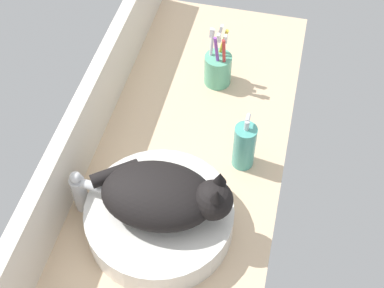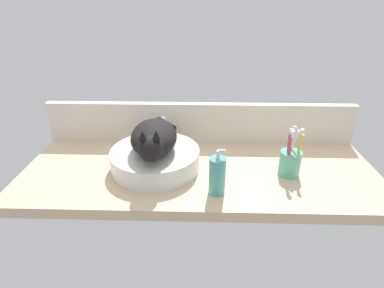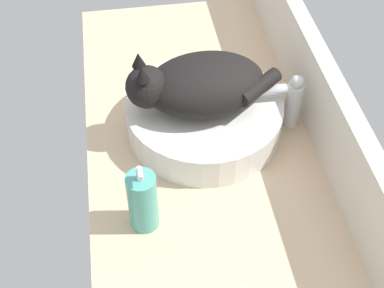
% 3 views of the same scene
% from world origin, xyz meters
% --- Properties ---
extents(ground_plane, '(1.36, 0.52, 0.04)m').
position_xyz_m(ground_plane, '(0.00, 0.00, -0.02)').
color(ground_plane, '#D1B28E').
extents(backsplash_panel, '(1.36, 0.04, 0.18)m').
position_xyz_m(backsplash_panel, '(0.00, 0.24, 0.09)').
color(backsplash_panel, silver).
rests_on(backsplash_panel, ground_plane).
extents(sink_basin, '(0.34, 0.34, 0.08)m').
position_xyz_m(sink_basin, '(-0.17, -0.00, 0.04)').
color(sink_basin, silver).
rests_on(sink_basin, ground_plane).
extents(cat, '(0.18, 0.32, 0.14)m').
position_xyz_m(cat, '(-0.17, -0.02, 0.13)').
color(cat, black).
rests_on(cat, sink_basin).
extents(faucet, '(0.04, 0.12, 0.14)m').
position_xyz_m(faucet, '(-0.16, 0.18, 0.07)').
color(faucet, silver).
rests_on(faucet, ground_plane).
extents(soap_dispenser, '(0.06, 0.06, 0.17)m').
position_xyz_m(soap_dispenser, '(0.06, -0.16, 0.07)').
color(soap_dispenser, teal).
rests_on(soap_dispenser, ground_plane).
extents(toothbrush_cup, '(0.08, 0.08, 0.19)m').
position_xyz_m(toothbrush_cup, '(0.33, -0.03, 0.05)').
color(toothbrush_cup, '#5BB28E').
rests_on(toothbrush_cup, ground_plane).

